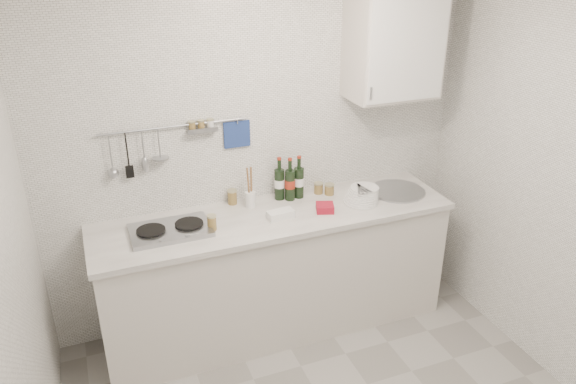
% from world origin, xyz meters
% --- Properties ---
extents(back_wall, '(3.00, 0.02, 2.50)m').
position_xyz_m(back_wall, '(0.00, 1.40, 1.25)').
color(back_wall, silver).
rests_on(back_wall, floor).
extents(wall_left, '(0.02, 2.80, 2.50)m').
position_xyz_m(wall_left, '(-1.50, 0.00, 1.25)').
color(wall_left, silver).
rests_on(wall_left, floor).
extents(counter, '(2.44, 0.64, 0.96)m').
position_xyz_m(counter, '(0.01, 1.10, 0.43)').
color(counter, beige).
rests_on(counter, floor).
extents(wall_rail, '(0.98, 0.09, 0.34)m').
position_xyz_m(wall_rail, '(-0.60, 1.37, 1.43)').
color(wall_rail, '#93969B').
rests_on(wall_rail, back_wall).
extents(wall_cabinet, '(0.60, 0.38, 0.70)m').
position_xyz_m(wall_cabinet, '(0.90, 1.22, 1.95)').
color(wall_cabinet, beige).
rests_on(wall_cabinet, back_wall).
extents(plate_stack_hob, '(0.25, 0.25, 0.02)m').
position_xyz_m(plate_stack_hob, '(-0.62, 1.11, 0.93)').
color(plate_stack_hob, '#484DA4').
rests_on(plate_stack_hob, counter).
extents(plate_stack_sink, '(0.26, 0.25, 0.11)m').
position_xyz_m(plate_stack_sink, '(0.64, 1.05, 0.97)').
color(plate_stack_sink, white).
rests_on(plate_stack_sink, counter).
extents(wine_bottles, '(0.21, 0.11, 0.31)m').
position_xyz_m(wine_bottles, '(0.18, 1.29, 1.07)').
color(wine_bottles, black).
rests_on(wine_bottles, counter).
extents(butter_dish, '(0.18, 0.10, 0.05)m').
position_xyz_m(butter_dish, '(0.01, 1.03, 0.95)').
color(butter_dish, white).
rests_on(butter_dish, counter).
extents(strawberry_punnet, '(0.15, 0.15, 0.05)m').
position_xyz_m(strawberry_punnet, '(0.33, 1.01, 0.94)').
color(strawberry_punnet, '#A61224').
rests_on(strawberry_punnet, counter).
extents(utensil_crock, '(0.07, 0.07, 0.30)m').
position_xyz_m(utensil_crock, '(-0.12, 1.26, 0.99)').
color(utensil_crock, white).
rests_on(utensil_crock, counter).
extents(jar_a, '(0.07, 0.07, 0.10)m').
position_xyz_m(jar_a, '(-0.22, 1.35, 0.97)').
color(jar_a, olive).
rests_on(jar_a, counter).
extents(jar_b, '(0.07, 0.07, 0.08)m').
position_xyz_m(jar_b, '(0.41, 1.29, 0.96)').
color(jar_b, olive).
rests_on(jar_b, counter).
extents(jar_c, '(0.07, 0.07, 0.08)m').
position_xyz_m(jar_c, '(0.47, 1.24, 0.96)').
color(jar_c, olive).
rests_on(jar_c, counter).
extents(jar_d, '(0.06, 0.06, 0.10)m').
position_xyz_m(jar_d, '(-0.45, 1.04, 0.97)').
color(jar_d, olive).
rests_on(jar_d, counter).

